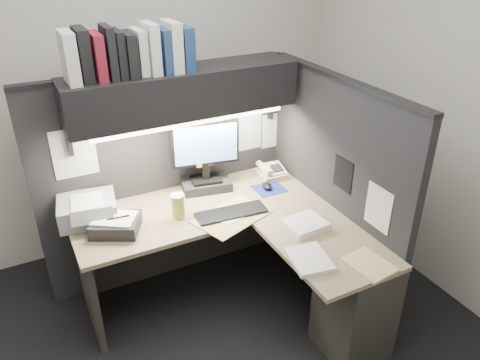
{
  "coord_description": "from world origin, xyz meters",
  "views": [
    {
      "loc": [
        -0.91,
        -2.07,
        2.43
      ],
      "look_at": [
        0.42,
        0.51,
        0.88
      ],
      "focal_mm": 35.0,
      "sensor_mm": 36.0,
      "label": 1
    }
  ],
  "objects_px": {
    "desk": "(276,271)",
    "monitor": "(206,163)",
    "notebook_stack": "(116,225)",
    "coffee_cup": "(178,207)",
    "keyboard": "(231,213)",
    "telephone": "(271,172)",
    "overhead_shelf": "(183,92)",
    "printer": "(88,210)"
  },
  "relations": [
    {
      "from": "notebook_stack",
      "to": "coffee_cup",
      "type": "bearing_deg",
      "value": -4.33
    },
    {
      "from": "coffee_cup",
      "to": "notebook_stack",
      "type": "relative_size",
      "value": 0.55
    },
    {
      "from": "desk",
      "to": "telephone",
      "type": "xyz_separation_m",
      "value": [
        0.37,
        0.7,
        0.33
      ]
    },
    {
      "from": "printer",
      "to": "notebook_stack",
      "type": "distance_m",
      "value": 0.26
    },
    {
      "from": "overhead_shelf",
      "to": "printer",
      "type": "height_order",
      "value": "overhead_shelf"
    },
    {
      "from": "desk",
      "to": "notebook_stack",
      "type": "height_order",
      "value": "notebook_stack"
    },
    {
      "from": "overhead_shelf",
      "to": "coffee_cup",
      "type": "bearing_deg",
      "value": -124.03
    },
    {
      "from": "notebook_stack",
      "to": "monitor",
      "type": "bearing_deg",
      "value": 18.17
    },
    {
      "from": "notebook_stack",
      "to": "telephone",
      "type": "bearing_deg",
      "value": 8.32
    },
    {
      "from": "monitor",
      "to": "keyboard",
      "type": "xyz_separation_m",
      "value": [
        0.01,
        -0.41,
        -0.2
      ]
    },
    {
      "from": "keyboard",
      "to": "printer",
      "type": "height_order",
      "value": "printer"
    },
    {
      "from": "notebook_stack",
      "to": "keyboard",
      "type": "bearing_deg",
      "value": -12.43
    },
    {
      "from": "monitor",
      "to": "keyboard",
      "type": "height_order",
      "value": "monitor"
    },
    {
      "from": "desk",
      "to": "keyboard",
      "type": "xyz_separation_m",
      "value": [
        -0.15,
        0.35,
        0.3
      ]
    },
    {
      "from": "overhead_shelf",
      "to": "coffee_cup",
      "type": "height_order",
      "value": "overhead_shelf"
    },
    {
      "from": "coffee_cup",
      "to": "desk",
      "type": "bearing_deg",
      "value": -45.28
    },
    {
      "from": "overhead_shelf",
      "to": "notebook_stack",
      "type": "xyz_separation_m",
      "value": [
        -0.6,
        -0.24,
        -0.73
      ]
    },
    {
      "from": "overhead_shelf",
      "to": "monitor",
      "type": "xyz_separation_m",
      "value": [
        0.14,
        0.01,
        -0.56
      ]
    },
    {
      "from": "keyboard",
      "to": "notebook_stack",
      "type": "height_order",
      "value": "notebook_stack"
    },
    {
      "from": "keyboard",
      "to": "notebook_stack",
      "type": "bearing_deg",
      "value": 172.91
    },
    {
      "from": "keyboard",
      "to": "notebook_stack",
      "type": "distance_m",
      "value": 0.76
    },
    {
      "from": "monitor",
      "to": "coffee_cup",
      "type": "bearing_deg",
      "value": -129.22
    },
    {
      "from": "monitor",
      "to": "telephone",
      "type": "xyz_separation_m",
      "value": [
        0.53,
        -0.06,
        -0.17
      ]
    },
    {
      "from": "telephone",
      "to": "coffee_cup",
      "type": "distance_m",
      "value": 0.88
    },
    {
      "from": "overhead_shelf",
      "to": "telephone",
      "type": "xyz_separation_m",
      "value": [
        0.67,
        -0.05,
        -0.73
      ]
    },
    {
      "from": "monitor",
      "to": "notebook_stack",
      "type": "relative_size",
      "value": 1.79
    },
    {
      "from": "overhead_shelf",
      "to": "monitor",
      "type": "bearing_deg",
      "value": 2.8
    },
    {
      "from": "coffee_cup",
      "to": "keyboard",
      "type": "bearing_deg",
      "value": -21.93
    },
    {
      "from": "telephone",
      "to": "notebook_stack",
      "type": "height_order",
      "value": "notebook_stack"
    },
    {
      "from": "desk",
      "to": "coffee_cup",
      "type": "relative_size",
      "value": 10.55
    },
    {
      "from": "printer",
      "to": "monitor",
      "type": "bearing_deg",
      "value": 10.09
    },
    {
      "from": "desk",
      "to": "telephone",
      "type": "relative_size",
      "value": 8.06
    },
    {
      "from": "monitor",
      "to": "telephone",
      "type": "height_order",
      "value": "monitor"
    },
    {
      "from": "coffee_cup",
      "to": "overhead_shelf",
      "type": "bearing_deg",
      "value": 55.97
    },
    {
      "from": "telephone",
      "to": "notebook_stack",
      "type": "bearing_deg",
      "value": -169.13
    },
    {
      "from": "overhead_shelf",
      "to": "notebook_stack",
      "type": "distance_m",
      "value": 0.97
    },
    {
      "from": "telephone",
      "to": "coffee_cup",
      "type": "xyz_separation_m",
      "value": [
        -0.85,
        -0.22,
        0.04
      ]
    },
    {
      "from": "desk",
      "to": "telephone",
      "type": "distance_m",
      "value": 0.86
    },
    {
      "from": "overhead_shelf",
      "to": "notebook_stack",
      "type": "bearing_deg",
      "value": -158.42
    },
    {
      "from": "desk",
      "to": "monitor",
      "type": "xyz_separation_m",
      "value": [
        -0.16,
        0.76,
        0.5
      ]
    },
    {
      "from": "monitor",
      "to": "coffee_cup",
      "type": "distance_m",
      "value": 0.44
    },
    {
      "from": "keyboard",
      "to": "coffee_cup",
      "type": "distance_m",
      "value": 0.36
    }
  ]
}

